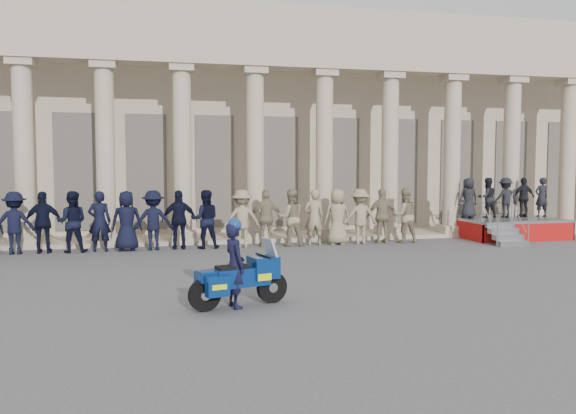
{
  "coord_description": "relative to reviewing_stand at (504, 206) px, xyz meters",
  "views": [
    {
      "loc": [
        -1.84,
        -12.21,
        2.7
      ],
      "look_at": [
        1.48,
        3.21,
        1.6
      ],
      "focal_mm": 35.0,
      "sensor_mm": 36.0,
      "label": 1
    }
  ],
  "objects": [
    {
      "name": "ground",
      "position": [
        -10.91,
        -7.19,
        -1.23
      ],
      "size": [
        90.0,
        90.0,
        0.0
      ],
      "primitive_type": "plane",
      "color": "#4D4D50",
      "rests_on": "ground"
    },
    {
      "name": "motorcycle",
      "position": [
        -11.39,
        -8.68,
        -0.66
      ],
      "size": [
        2.0,
        1.08,
        1.31
      ],
      "rotation": [
        0.0,
        0.0,
        0.29
      ],
      "color": "black",
      "rests_on": "ground"
    },
    {
      "name": "officer_rank",
      "position": [
        -13.67,
        -0.55,
        -0.25
      ],
      "size": [
        19.79,
        0.74,
        1.97
      ],
      "color": "black",
      "rests_on": "ground"
    },
    {
      "name": "building",
      "position": [
        -10.91,
        7.55,
        3.29
      ],
      "size": [
        40.0,
        12.5,
        9.0
      ],
      "color": "tan",
      "rests_on": "ground"
    },
    {
      "name": "reviewing_stand",
      "position": [
        0.0,
        0.0,
        0.0
      ],
      "size": [
        3.87,
        3.74,
        2.32
      ],
      "color": "gray",
      "rests_on": "ground"
    },
    {
      "name": "rider",
      "position": [
        -11.5,
        -8.72,
        -0.36
      ],
      "size": [
        0.55,
        0.69,
        1.75
      ],
      "rotation": [
        0.0,
        0.0,
        1.86
      ],
      "color": "black",
      "rests_on": "ground"
    }
  ]
}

